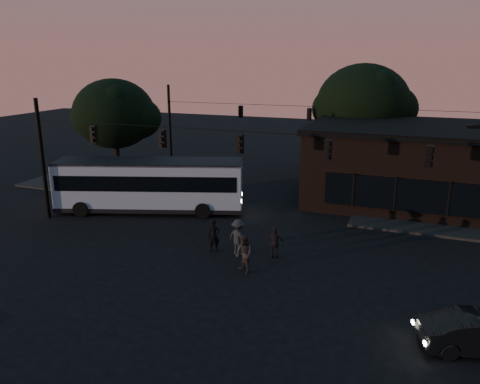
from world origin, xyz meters
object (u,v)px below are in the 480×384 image
(pedestrian_a, at_px, (214,236))
(pedestrian_b, at_px, (244,254))
(building, at_px, (423,164))
(pedestrian_d, at_px, (238,237))
(bus, at_px, (150,183))
(pedestrian_c, at_px, (275,243))

(pedestrian_a, relative_size, pedestrian_b, 0.94)
(building, xyz_separation_m, pedestrian_d, (-8.63, -13.18, -1.75))
(building, xyz_separation_m, bus, (-16.65, -8.47, -0.79))
(bus, height_order, pedestrian_c, bus)
(pedestrian_a, bearing_deg, pedestrian_d, -17.40)
(pedestrian_b, height_order, pedestrian_d, pedestrian_d)
(pedestrian_c, relative_size, pedestrian_d, 0.85)
(pedestrian_b, xyz_separation_m, pedestrian_c, (0.88, 2.12, -0.11))
(pedestrian_c, distance_m, pedestrian_d, 1.89)
(bus, bearing_deg, pedestrian_c, -42.80)
(building, xyz_separation_m, pedestrian_a, (-9.97, -13.27, -1.84))
(building, xyz_separation_m, pedestrian_c, (-6.77, -12.92, -1.90))
(pedestrian_b, bearing_deg, pedestrian_a, -178.31)
(bus, distance_m, pedestrian_a, 8.30)
(pedestrian_b, distance_m, pedestrian_c, 2.30)
(pedestrian_a, xyz_separation_m, pedestrian_c, (3.21, 0.36, -0.06))
(pedestrian_b, bearing_deg, pedestrian_d, 156.85)
(building, bearing_deg, pedestrian_d, -123.21)
(building, height_order, bus, building)
(building, bearing_deg, pedestrian_c, -117.64)
(pedestrian_c, bearing_deg, pedestrian_d, 2.73)
(building, bearing_deg, pedestrian_b, -116.94)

